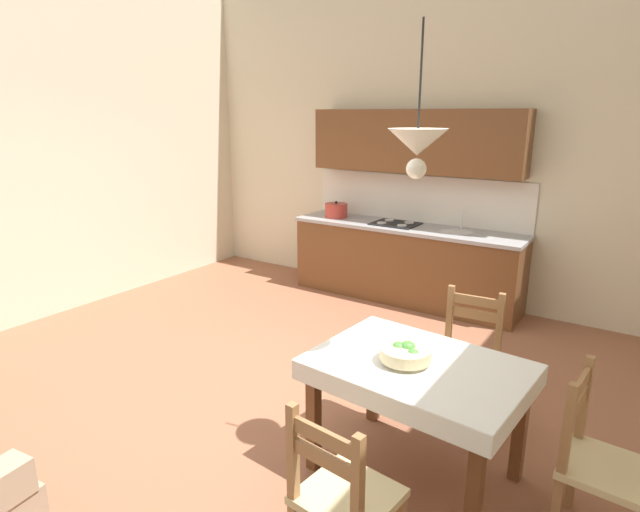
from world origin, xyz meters
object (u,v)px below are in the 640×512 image
Objects in this scene: kitchen_cabinetry at (407,229)px; dining_table at (417,384)px; dining_chair_window_side at (600,465)px; fruit_bowl at (406,353)px; dining_chair_kitchen_side at (467,359)px; pendant_lamp at (417,144)px; dining_chair_camera_side at (343,499)px.

dining_table is at bearing -64.11° from kitchen_cabinetry.
dining_chair_window_side is 1.11m from fruit_bowl.
dining_chair_kitchen_side is (0.04, 0.82, -0.17)m from dining_table.
dining_table is 0.84m from dining_chair_kitchen_side.
kitchen_cabinetry reaches higher than dining_table.
kitchen_cabinetry is at bearing 115.89° from dining_table.
dining_table is 0.22m from fruit_bowl.
dining_chair_kitchen_side is at bearing 81.88° from pendant_lamp.
dining_chair_window_side and dining_chair_camera_side have the same top height.
fruit_bowl is at bearing -75.26° from pendant_lamp.
dining_chair_window_side is at bearing 1.96° from pendant_lamp.
dining_table is at bearing -92.64° from dining_chair_kitchen_side.
dining_chair_camera_side reaches higher than fruit_bowl.
dining_chair_window_side is (2.37, -2.82, -0.41)m from kitchen_cabinetry.
dining_chair_kitchen_side is at bearing 89.52° from dining_chair_camera_side.
dining_table is at bearing -177.40° from dining_chair_window_side.
dining_chair_kitchen_side is (1.43, -2.05, -0.41)m from kitchen_cabinetry.
dining_table is at bearing 36.31° from fruit_bowl.
dining_chair_window_side is 3.10× the size of fruit_bowl.
dining_chair_kitchen_side is 0.95m from fruit_bowl.
kitchen_cabinetry is at bearing 124.94° from dining_chair_kitchen_side.
fruit_bowl reaches higher than dining_table.
kitchen_cabinetry is 3.38× the size of pendant_lamp.
dining_chair_window_side is at bearing 5.00° from fruit_bowl.
dining_chair_window_side is at bearing 2.60° from dining_table.
pendant_lamp reaches higher than dining_chair_camera_side.
fruit_bowl is (1.33, -2.91, -0.04)m from kitchen_cabinetry.
dining_chair_kitchen_side is 1.22m from dining_chair_window_side.
dining_table is at bearing -5.92° from pendant_lamp.
dining_chair_kitchen_side and dining_chair_window_side have the same top height.
pendant_lamp is at bearing 96.51° from dining_chair_camera_side.
dining_table is at bearing 91.53° from dining_chair_camera_side.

